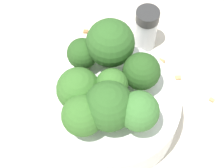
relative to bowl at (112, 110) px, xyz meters
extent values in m
plane|color=beige|center=(0.00, 0.00, -0.03)|extent=(3.00, 3.00, 0.00)
cylinder|color=white|center=(0.00, 0.00, 0.00)|extent=(0.16, 0.16, 0.05)
cylinder|color=#8EB770|center=(0.04, 0.01, 0.04)|extent=(0.02, 0.02, 0.03)
sphere|color=#3D7533|center=(0.04, 0.01, 0.06)|extent=(0.04, 0.04, 0.04)
cylinder|color=#84AD66|center=(0.00, 0.00, 0.04)|extent=(0.01, 0.01, 0.03)
sphere|color=#386B28|center=(0.00, 0.00, 0.06)|extent=(0.04, 0.04, 0.04)
cylinder|color=#7A9E5B|center=(0.02, -0.02, 0.04)|extent=(0.02, 0.02, 0.03)
sphere|color=#2D5B23|center=(0.02, -0.02, 0.06)|extent=(0.05, 0.05, 0.05)
cylinder|color=#8EB770|center=(-0.02, -0.03, 0.04)|extent=(0.02, 0.02, 0.02)
sphere|color=#386B28|center=(-0.02, -0.03, 0.05)|extent=(0.05, 0.05, 0.05)
cylinder|color=#84AD66|center=(0.00, 0.04, 0.04)|extent=(0.02, 0.02, 0.02)
sphere|color=#28511E|center=(0.00, 0.04, 0.06)|extent=(0.04, 0.04, 0.04)
cylinder|color=#8EB770|center=(-0.04, 0.02, 0.04)|extent=(0.02, 0.02, 0.03)
sphere|color=#2D5B23|center=(-0.04, 0.02, 0.07)|extent=(0.06, 0.06, 0.06)
cylinder|color=#7A9E5B|center=(-0.06, -0.01, 0.04)|extent=(0.02, 0.02, 0.02)
sphere|color=#28511E|center=(-0.06, -0.01, 0.05)|extent=(0.04, 0.04, 0.04)
cylinder|color=#84AD66|center=(0.02, -0.04, 0.04)|extent=(0.02, 0.02, 0.02)
sphere|color=#386B28|center=(0.02, -0.04, 0.06)|extent=(0.04, 0.04, 0.04)
cylinder|color=#B2B7BC|center=(-0.08, 0.10, 0.00)|extent=(0.03, 0.03, 0.05)
cylinder|color=#2D2D2D|center=(-0.08, 0.10, 0.03)|extent=(0.03, 0.03, 0.01)
cube|color=olive|center=(-0.14, 0.03, -0.02)|extent=(0.01, 0.01, 0.01)
cube|color=tan|center=(0.04, 0.13, -0.02)|extent=(0.01, 0.01, 0.01)
cube|color=tan|center=(-0.01, 0.11, -0.02)|extent=(0.01, 0.01, 0.01)
cube|color=#AD7F4C|center=(-0.04, 0.10, -0.02)|extent=(0.01, 0.01, 0.01)
camera|label=1|loc=(0.18, -0.10, 0.40)|focal=60.00mm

